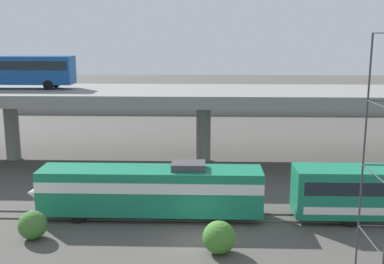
# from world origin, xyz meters

# --- Properties ---
(ground_plane) EXTENTS (260.00, 260.00, 0.00)m
(ground_plane) POSITION_xyz_m (0.00, 0.00, 0.00)
(ground_plane) COLOR #4C4944
(rail_strip_near) EXTENTS (110.00, 0.12, 0.12)m
(rail_strip_near) POSITION_xyz_m (0.00, 3.29, 0.06)
(rail_strip_near) COLOR #59544C
(rail_strip_near) RESTS_ON ground_plane
(rail_strip_far) EXTENTS (110.00, 0.12, 0.12)m
(rail_strip_far) POSITION_xyz_m (0.00, 4.71, 0.06)
(rail_strip_far) COLOR #59544C
(rail_strip_far) RESTS_ON ground_plane
(train_locomotive) EXTENTS (17.16, 3.04, 4.18)m
(train_locomotive) POSITION_xyz_m (-4.46, 4.00, 2.19)
(train_locomotive) COLOR #197A56
(train_locomotive) RESTS_ON ground_plane
(highway_overpass) EXTENTS (96.00, 11.50, 7.58)m
(highway_overpass) POSITION_xyz_m (0.00, 20.00, 6.79)
(highway_overpass) COLOR gray
(highway_overpass) RESTS_ON ground_plane
(transit_bus_on_overpass) EXTENTS (12.00, 2.68, 3.40)m
(transit_bus_on_overpass) POSITION_xyz_m (-19.62, 20.37, 9.64)
(transit_bus_on_overpass) COLOR #14478C
(transit_bus_on_overpass) RESTS_ON highway_overpass
(pier_parking_lot) EXTENTS (64.59, 12.62, 1.23)m
(pier_parking_lot) POSITION_xyz_m (0.00, 55.00, 0.62)
(pier_parking_lot) COLOR gray
(pier_parking_lot) RESTS_ON ground_plane
(parked_car_0) EXTENTS (4.52, 1.98, 1.50)m
(parked_car_0) POSITION_xyz_m (9.19, 54.73, 2.01)
(parked_car_0) COLOR #B7B7BC
(parked_car_0) RESTS_ON pier_parking_lot
(parked_car_1) EXTENTS (4.05, 1.96, 1.50)m
(parked_car_1) POSITION_xyz_m (-8.38, 55.80, 2.01)
(parked_car_1) COLOR #B7B7BC
(parked_car_1) RESTS_ON pier_parking_lot
(parked_car_2) EXTENTS (4.07, 1.87, 1.50)m
(parked_car_2) POSITION_xyz_m (21.90, 56.54, 2.01)
(parked_car_2) COLOR #0C4C26
(parked_car_2) RESTS_ON pier_parking_lot
(parked_car_3) EXTENTS (4.65, 1.82, 1.50)m
(parked_car_3) POSITION_xyz_m (-26.37, 57.66, 2.01)
(parked_car_3) COLOR #9E998C
(parked_car_3) RESTS_ON pier_parking_lot
(parked_car_4) EXTENTS (4.01, 1.95, 1.50)m
(parked_car_4) POSITION_xyz_m (-19.76, 53.29, 2.01)
(parked_car_4) COLOR #B7B7BC
(parked_car_4) RESTS_ON pier_parking_lot
(harbor_water) EXTENTS (140.00, 36.00, 0.01)m
(harbor_water) POSITION_xyz_m (0.00, 78.00, 0.00)
(harbor_water) COLOR #385B7A
(harbor_water) RESTS_ON ground_plane
(shrub_left) EXTENTS (1.89, 1.89, 1.89)m
(shrub_left) POSITION_xyz_m (-10.95, -0.01, 0.94)
(shrub_left) COLOR #3D6E2D
(shrub_left) RESTS_ON ground_plane
(shrub_right) EXTENTS (2.03, 2.03, 2.03)m
(shrub_right) POSITION_xyz_m (1.19, -1.67, 1.02)
(shrub_right) COLOR #3E782A
(shrub_right) RESTS_ON ground_plane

